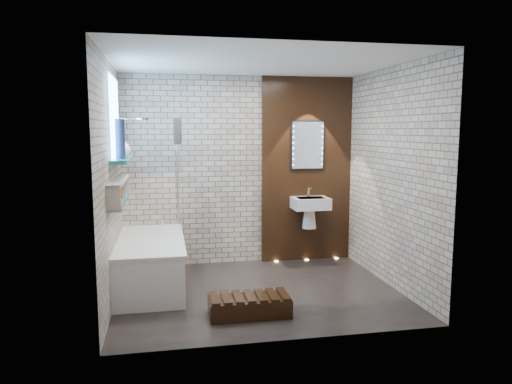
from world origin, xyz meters
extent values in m
plane|color=black|center=(0.00, 0.00, 0.00)|extent=(3.20, 3.20, 0.00)
cube|color=gray|center=(0.00, 1.30, 1.30)|extent=(3.20, 0.04, 2.60)
cube|color=gray|center=(0.00, -1.30, 1.30)|extent=(3.20, 0.04, 2.60)
cube|color=gray|center=(-1.60, 0.00, 1.30)|extent=(0.04, 2.60, 2.60)
cube|color=gray|center=(1.60, 0.00, 1.30)|extent=(0.04, 2.60, 2.60)
plane|color=white|center=(0.00, 0.00, 2.60)|extent=(3.20, 3.20, 0.00)
cube|color=black|center=(0.95, 1.27, 1.30)|extent=(1.30, 0.06, 2.60)
cube|color=#7FADE0|center=(-1.59, 0.35, 2.00)|extent=(0.03, 1.00, 0.90)
cube|color=#21727C|center=(-1.51, 0.35, 1.53)|extent=(0.18, 1.00, 0.04)
cube|color=#21727C|center=(-1.53, 0.15, 1.08)|extent=(0.14, 1.30, 0.03)
cube|color=#B2A899|center=(-1.53, 0.15, 1.32)|extent=(0.14, 1.30, 0.03)
cube|color=#B2A899|center=(-1.53, -0.48, 1.20)|extent=(0.14, 0.03, 0.26)
cube|color=#B2A899|center=(-1.53, 0.79, 1.20)|extent=(0.14, 0.03, 0.26)
cube|color=white|center=(-1.23, 0.45, 0.28)|extent=(0.75, 1.70, 0.55)
cube|color=white|center=(-1.23, 0.45, 0.57)|extent=(0.79, 1.74, 0.03)
cylinder|color=silver|center=(-1.08, 1.18, 0.64)|extent=(0.04, 0.04, 0.12)
cube|color=white|center=(-0.87, 0.89, 1.28)|extent=(0.01, 0.78, 1.40)
cube|color=black|center=(-0.87, 0.69, 1.85)|extent=(0.09, 0.24, 0.31)
cylinder|color=silver|center=(-1.30, 0.95, 2.00)|extent=(0.18, 0.18, 0.02)
cube|color=white|center=(0.95, 1.06, 0.85)|extent=(0.50, 0.36, 0.16)
cone|color=white|center=(0.95, 1.11, 0.63)|extent=(0.20, 0.20, 0.28)
cylinder|color=silver|center=(0.95, 1.16, 1.00)|extent=(0.03, 0.03, 0.14)
cube|color=black|center=(0.95, 1.24, 1.65)|extent=(0.50, 0.02, 0.70)
cube|color=silver|center=(0.95, 1.23, 1.65)|extent=(0.45, 0.01, 0.65)
cube|color=black|center=(-0.23, -0.67, 0.09)|extent=(0.82, 0.37, 0.18)
cylinder|color=maroon|center=(-1.53, 0.42, 1.17)|extent=(0.05, 0.05, 0.14)
cylinder|color=maroon|center=(-1.53, -0.26, 1.16)|extent=(0.05, 0.05, 0.11)
cylinder|color=#9B5017|center=(-1.53, 0.28, 1.17)|extent=(0.06, 0.06, 0.15)
cylinder|color=#9B5017|center=(-1.53, -0.03, 1.16)|extent=(0.06, 0.06, 0.11)
cylinder|color=#141E37|center=(-1.50, 0.15, 1.77)|extent=(0.10, 0.10, 0.43)
sphere|color=white|center=(-1.50, 0.37, 1.64)|extent=(0.18, 0.18, 0.18)
cylinder|color=#FFD899|center=(0.50, 1.20, 0.01)|extent=(0.06, 0.06, 0.01)
cylinder|color=#FFD899|center=(0.95, 1.20, 0.01)|extent=(0.06, 0.06, 0.01)
cylinder|color=#FFD899|center=(1.40, 1.20, 0.01)|extent=(0.06, 0.06, 0.01)
camera|label=1|loc=(-1.04, -5.21, 1.86)|focal=33.34mm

